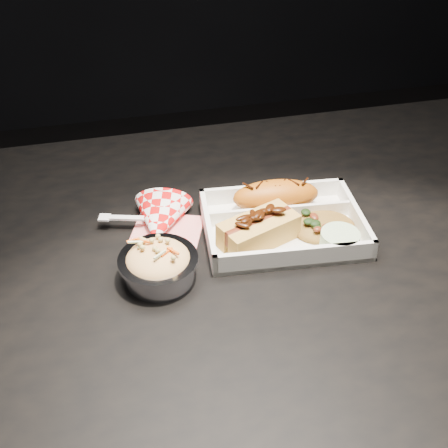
{
  "coord_description": "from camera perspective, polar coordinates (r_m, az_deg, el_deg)",
  "views": [
    {
      "loc": [
        -0.22,
        -0.67,
        1.32
      ],
      "look_at": [
        -0.07,
        -0.03,
        0.81
      ],
      "focal_mm": 45.0,
      "sensor_mm": 36.0,
      "label": 1
    }
  ],
  "objects": [
    {
      "name": "dining_table",
      "position": [
        0.96,
        3.51,
        -5.59
      ],
      "size": [
        1.2,
        0.8,
        0.75
      ],
      "color": "black",
      "rests_on": "ground"
    },
    {
      "name": "food_tray",
      "position": [
        0.91,
        5.94,
        -0.31
      ],
      "size": [
        0.27,
        0.2,
        0.04
      ],
      "rotation": [
        0.0,
        0.0,
        -0.09
      ],
      "color": "silver",
      "rests_on": "dining_table"
    },
    {
      "name": "fried_pastry",
      "position": [
        0.94,
        5.29,
        2.88
      ],
      "size": [
        0.15,
        0.07,
        0.05
      ],
      "primitive_type": "ellipsoid",
      "rotation": [
        0.0,
        0.0,
        -0.09
      ],
      "color": "#B65C12",
      "rests_on": "food_tray"
    },
    {
      "name": "hotdog",
      "position": [
        0.87,
        3.54,
        -0.44
      ],
      "size": [
        0.14,
        0.1,
        0.06
      ],
      "rotation": [
        0.0,
        0.0,
        0.36
      ],
      "color": "gold",
      "rests_on": "food_tray"
    },
    {
      "name": "fried_rice_mound",
      "position": [
        0.91,
        10.13,
        0.25
      ],
      "size": [
        0.11,
        0.1,
        0.03
      ],
      "primitive_type": "ellipsoid",
      "rotation": [
        0.0,
        0.0,
        -0.09
      ],
      "color": "olive",
      "rests_on": "food_tray"
    },
    {
      "name": "cupcake_liner",
      "position": [
        0.88,
        11.65,
        -1.69
      ],
      "size": [
        0.06,
        0.06,
        0.03
      ],
      "primitive_type": "cylinder",
      "color": "#B6D29F",
      "rests_on": "food_tray"
    },
    {
      "name": "foil_coleslaw_cup",
      "position": [
        0.82,
        -6.69,
        -4.0
      ],
      "size": [
        0.12,
        0.12,
        0.07
      ],
      "color": "silver",
      "rests_on": "dining_table"
    },
    {
      "name": "napkin_fork",
      "position": [
        0.92,
        -6.55,
        0.32
      ],
      "size": [
        0.18,
        0.14,
        0.1
      ],
      "rotation": [
        0.0,
        0.0,
        -0.28
      ],
      "color": "red",
      "rests_on": "dining_table"
    }
  ]
}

